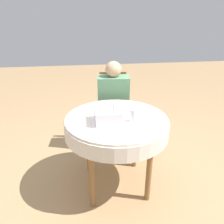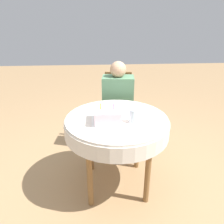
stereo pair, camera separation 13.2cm
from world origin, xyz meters
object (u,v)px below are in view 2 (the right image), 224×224
object	(u,v)px
drinking_glass	(133,116)
birthday_cake	(107,115)
person	(118,99)
chair	(118,109)

from	to	relation	value
drinking_glass	birthday_cake	bearing A→B (deg)	172.70
birthday_cake	drinking_glass	bearing A→B (deg)	-7.30
person	drinking_glass	bearing A→B (deg)	-79.82
person	chair	bearing A→B (deg)	90.00
chair	drinking_glass	bearing A→B (deg)	-80.91
chair	drinking_glass	distance (m)	0.90
chair	drinking_glass	size ratio (longest dim) A/B	8.33
chair	person	world-z (taller)	person
birthday_cake	chair	bearing A→B (deg)	78.21
chair	person	xyz separation A→B (m)	(-0.01, -0.09, 0.16)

